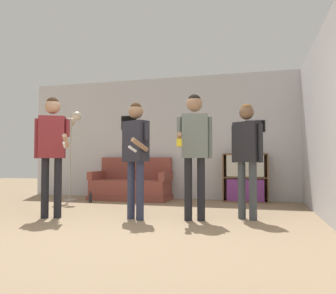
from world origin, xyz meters
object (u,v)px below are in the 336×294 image
object	(u,v)px
bottle_on_floor	(90,198)
person_player_foreground_left	(52,142)
bookshelf	(245,178)
person_spectator_near_bookshelf	(247,148)
couch	(132,186)
person_player_foreground_center	(136,147)
floor_lamp	(71,131)
person_watcher_holding_cup	(194,142)

from	to	relation	value
bottle_on_floor	person_player_foreground_left	bearing A→B (deg)	-80.10
bottle_on_floor	bookshelf	bearing A→B (deg)	16.60
person_player_foreground_left	bottle_on_floor	bearing A→B (deg)	99.90
bookshelf	person_spectator_near_bookshelf	xyz separation A→B (m)	(0.08, -2.03, 0.53)
couch	person_player_foreground_center	bearing A→B (deg)	-67.54
person_spectator_near_bookshelf	bottle_on_floor	distance (m)	3.42
person_player_foreground_center	bottle_on_floor	distance (m)	2.38
floor_lamp	person_player_foreground_left	bearing A→B (deg)	-65.79
couch	person_player_foreground_left	distance (m)	2.60
person_player_foreground_center	bottle_on_floor	world-z (taller)	person_player_foreground_center
couch	bottle_on_floor	bearing A→B (deg)	-130.96
bookshelf	person_spectator_near_bookshelf	bearing A→B (deg)	-87.68
floor_lamp	bottle_on_floor	size ratio (longest dim) A/B	8.24
person_player_foreground_left	person_watcher_holding_cup	size ratio (longest dim) A/B	1.00
person_player_foreground_center	floor_lamp	bearing A→B (deg)	141.22
bottle_on_floor	person_watcher_holding_cup	bearing A→B (deg)	-31.00
floor_lamp	bottle_on_floor	world-z (taller)	floor_lamp
bookshelf	person_watcher_holding_cup	xyz separation A→B (m)	(-0.63, -2.32, 0.62)
couch	bookshelf	size ratio (longest dim) A/B	1.73
bookshelf	floor_lamp	distance (m)	3.75
bookshelf	person_watcher_holding_cup	distance (m)	2.48
floor_lamp	couch	bearing A→B (deg)	27.13
couch	floor_lamp	distance (m)	1.73
floor_lamp	bottle_on_floor	bearing A→B (deg)	-12.19
couch	person_spectator_near_bookshelf	bearing A→B (deg)	-36.60
person_spectator_near_bookshelf	bottle_on_floor	world-z (taller)	person_spectator_near_bookshelf
bookshelf	bottle_on_floor	bearing A→B (deg)	-163.40
bookshelf	floor_lamp	xyz separation A→B (m)	(-3.54, -0.78, 0.97)
couch	floor_lamp	xyz separation A→B (m)	(-1.14, -0.59, 1.16)
person_spectator_near_bookshelf	person_player_foreground_left	bearing A→B (deg)	-167.53
person_player_foreground_left	person_spectator_near_bookshelf	xyz separation A→B (m)	(2.78, 0.61, -0.09)
couch	person_player_foreground_center	xyz separation A→B (m)	(0.93, -2.25, 0.73)
person_watcher_holding_cup	bottle_on_floor	world-z (taller)	person_watcher_holding_cup
person_spectator_near_bookshelf	floor_lamp	bearing A→B (deg)	160.89
person_watcher_holding_cup	bottle_on_floor	xyz separation A→B (m)	(-2.37, 1.43, -1.02)
person_player_foreground_left	person_watcher_holding_cup	distance (m)	2.09
floor_lamp	person_player_foreground_left	world-z (taller)	floor_lamp
floor_lamp	person_watcher_holding_cup	distance (m)	3.31
couch	person_player_foreground_left	xyz separation A→B (m)	(-0.30, -2.45, 0.81)
couch	person_watcher_holding_cup	distance (m)	2.88
bottle_on_floor	floor_lamp	bearing A→B (deg)	167.81
bookshelf	person_player_foreground_center	xyz separation A→B (m)	(-1.46, -2.44, 0.54)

